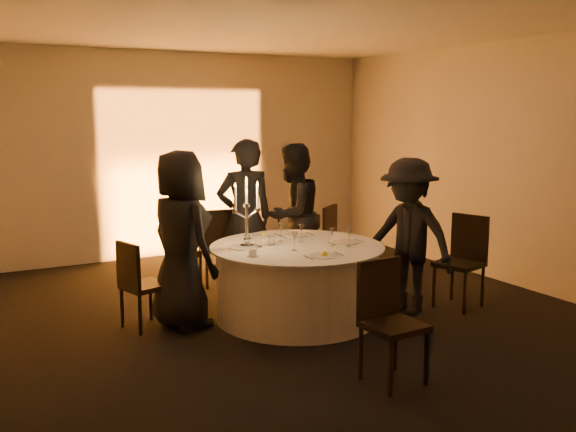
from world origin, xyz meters
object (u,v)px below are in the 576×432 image
candelabra (247,223)px  chair_front (387,313)px  guest_right (408,236)px  guest_left (181,240)px  guest_back_left (245,218)px  banquet_table (297,282)px  coffee_cup (253,253)px  chair_left (138,280)px  guest_back_right (293,215)px  chair_back_left (219,242)px  chair_right (463,255)px  chair_back_right (321,238)px

candelabra → chair_front: bearing=-79.1°
guest_right → candelabra: guest_right is taller
guest_left → guest_back_left: size_ratio=0.97×
banquet_table → coffee_cup: coffee_cup is taller
banquet_table → chair_left: 1.61m
banquet_table → guest_left: guest_left is taller
guest_back_right → chair_back_left: bearing=-52.0°
chair_back_left → coffee_cup: 1.84m
guest_back_left → guest_right: 1.89m
chair_front → coffee_cup: size_ratio=8.83×
guest_right → candelabra: 1.72m
chair_right → guest_left: size_ratio=0.57×
chair_right → guest_back_right: 2.09m
chair_left → guest_back_left: 1.61m
guest_left → coffee_cup: guest_left is taller
guest_back_left → guest_back_right: bearing=-162.4°
chair_front → guest_back_right: guest_back_right is taller
chair_front → guest_right: guest_right is taller
chair_right → guest_back_left: bearing=-144.6°
candelabra → chair_back_right: bearing=33.2°
guest_back_right → guest_left: bearing=-0.4°
chair_left → coffee_cup: 1.19m
guest_back_left → chair_right: bearing=149.1°
chair_back_right → chair_front: size_ratio=1.00×
chair_left → guest_left: size_ratio=0.50×
chair_back_right → guest_back_right: bearing=-38.6°
chair_front → guest_right: 1.83m
banquet_table → coffee_cup: size_ratio=16.36×
guest_right → coffee_cup: size_ratio=15.09×
guest_left → coffee_cup: size_ratio=16.10×
chair_back_right → candelabra: size_ratio=1.34×
chair_back_left → chair_front: bearing=100.3°
guest_left → candelabra: bearing=-115.4°
banquet_table → guest_left: 1.29m
chair_back_left → chair_front: (0.12, -3.25, 0.00)m
chair_left → chair_front: bearing=-162.4°
chair_front → guest_back_left: guest_back_left is taller
coffee_cup → chair_right: bearing=-6.1°
banquet_table → guest_back_left: guest_back_left is taller
chair_back_left → guest_back_right: size_ratio=0.55×
guest_right → banquet_table: bearing=-128.3°
guest_left → guest_right: 2.38m
banquet_table → chair_back_right: chair_back_right is taller
chair_back_right → coffee_cup: bearing=3.1°
chair_right → chair_back_left: bearing=-151.3°
guest_right → chair_back_left: bearing=-163.9°
chair_right → candelabra: candelabra is taller
guest_back_left → candelabra: 0.92m
guest_left → candelabra: guest_left is taller
chair_back_right → coffee_cup: chair_back_right is taller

